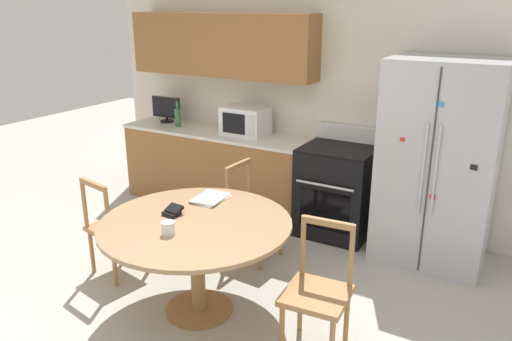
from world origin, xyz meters
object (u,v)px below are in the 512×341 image
at_px(counter_bottle, 178,117).
at_px(dining_chair_left, 115,228).
at_px(dining_chair_far, 253,214).
at_px(candle_glass, 168,229).
at_px(countertop_tv, 166,108).
at_px(refrigerator, 438,163).
at_px(wallet, 173,211).
at_px(oven_range, 337,190).
at_px(microwave, 245,121).
at_px(dining_chair_right, 318,292).

xyz_separation_m(counter_bottle, dining_chair_left, (0.63, -1.70, -0.58)).
height_order(dining_chair_far, candle_glass, dining_chair_far).
bearing_deg(dining_chair_far, countertop_tv, -114.95).
xyz_separation_m(refrigerator, wallet, (-1.57, -1.78, -0.14)).
xyz_separation_m(oven_range, counter_bottle, (-1.98, -0.05, 0.55)).
xyz_separation_m(counter_bottle, wallet, (1.37, -1.79, -0.23)).
bearing_deg(microwave, dining_chair_left, -97.93).
relative_size(dining_chair_far, dining_chair_right, 1.00).
xyz_separation_m(oven_range, candle_glass, (-0.43, -2.12, 0.33)).
xyz_separation_m(countertop_tv, wallet, (1.64, -1.92, -0.28)).
relative_size(microwave, dining_chair_left, 0.53).
bearing_deg(candle_glass, dining_chair_right, 17.39).
distance_m(refrigerator, countertop_tv, 3.22).
bearing_deg(candle_glass, dining_chair_far, 91.95).
relative_size(refrigerator, candle_glass, 19.67).
xyz_separation_m(oven_range, dining_chair_left, (-1.36, -1.75, -0.03)).
bearing_deg(countertop_tv, dining_chair_right, -33.69).
bearing_deg(microwave, countertop_tv, 177.41).
relative_size(countertop_tv, dining_chair_right, 0.43).
distance_m(dining_chair_far, dining_chair_right, 1.39).
relative_size(counter_bottle, dining_chair_right, 0.34).
relative_size(dining_chair_far, candle_glass, 9.61).
bearing_deg(dining_chair_left, dining_chair_far, 54.99).
xyz_separation_m(dining_chair_left, dining_chair_right, (1.92, -0.06, 0.00)).
relative_size(countertop_tv, dining_chair_far, 0.43).
bearing_deg(wallet, dining_chair_right, 1.72).
relative_size(microwave, candle_glass, 5.12).
height_order(dining_chair_right, candle_glass, dining_chair_right).
bearing_deg(oven_range, microwave, 178.46).
relative_size(countertop_tv, dining_chair_left, 0.43).
relative_size(microwave, dining_chair_right, 0.53).
bearing_deg(refrigerator, wallet, -131.37).
bearing_deg(counter_bottle, microwave, 5.18).
bearing_deg(dining_chair_left, oven_range, 62.97).
xyz_separation_m(dining_chair_right, candle_glass, (-1.00, -0.31, 0.36)).
height_order(countertop_tv, candle_glass, countertop_tv).
bearing_deg(candle_glass, microwave, 107.46).
relative_size(dining_chair_far, dining_chair_left, 1.00).
height_order(countertop_tv, dining_chair_far, countertop_tv).
height_order(dining_chair_far, wallet, dining_chair_far).
bearing_deg(countertop_tv, wallet, -49.45).
relative_size(refrigerator, wallet, 13.48).
relative_size(oven_range, wallet, 7.89).
bearing_deg(dining_chair_left, microwave, 92.83).
relative_size(oven_range, countertop_tv, 2.80).
height_order(refrigerator, dining_chair_far, refrigerator).
bearing_deg(wallet, microwave, 104.69).
height_order(counter_bottle, dining_chair_left, counter_bottle).
distance_m(counter_bottle, dining_chair_left, 1.90).
height_order(dining_chair_left, dining_chair_right, same).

